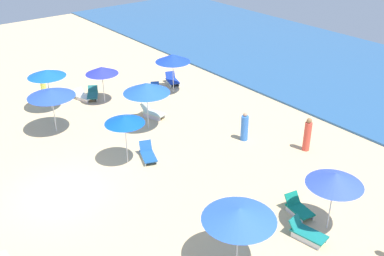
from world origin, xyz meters
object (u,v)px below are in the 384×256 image
object	(u,v)px
umbrella_0	(125,120)
lounge_chair_2_0	(93,94)
beachgoer_0	(245,127)
lounge_chair_1_0	(152,113)
umbrella_3	(335,179)
lounge_chair_7_1	(172,80)
lounge_chair_3_0	(307,233)
beachgoer_3	(43,84)
umbrella_2	(102,70)
beachgoer_1	(307,135)
lounge_chair_3_1	(298,208)
umbrella_7	(173,58)
umbrella_1	(146,88)
lounge_chair_0_0	(148,154)
umbrella_5	(51,93)
umbrella_6	(46,73)
lounge_chair_2_1	(84,96)
umbrella_4	(239,214)
lounge_chair_7_0	(156,91)

from	to	relation	value
umbrella_0	lounge_chair_2_0	bearing A→B (deg)	163.99
beachgoer_0	lounge_chair_1_0	bearing A→B (deg)	-148.82
umbrella_3	lounge_chair_7_1	distance (m)	16.20
lounge_chair_3_0	beachgoer_3	size ratio (longest dim) A/B	0.94
lounge_chair_2_0	beachgoer_0	bearing A→B (deg)	-39.78
umbrella_2	beachgoer_1	bearing A→B (deg)	23.90
lounge_chair_3_1	umbrella_7	distance (m)	13.68
umbrella_1	lounge_chair_3_0	distance (m)	11.28
lounge_chair_0_0	umbrella_7	bearing A→B (deg)	65.61
lounge_chair_1_0	umbrella_5	distance (m)	5.65
umbrella_0	lounge_chair_2_0	size ratio (longest dim) A/B	1.60
lounge_chair_1_0	umbrella_6	size ratio (longest dim) A/B	0.61
umbrella_3	beachgoer_3	bearing A→B (deg)	-169.83
lounge_chair_2_0	umbrella_3	world-z (taller)	umbrella_3
beachgoer_0	umbrella_1	bearing A→B (deg)	-134.95
lounge_chair_3_0	lounge_chair_3_1	bearing A→B (deg)	42.15
umbrella_0	umbrella_1	xyz separation A→B (m)	(-2.38, 2.74, 0.08)
lounge_chair_0_0	lounge_chair_1_0	xyz separation A→B (m)	(-3.66, 2.72, 0.04)
lounge_chair_2_1	lounge_chair_7_1	distance (m)	5.94
umbrella_7	beachgoer_3	bearing A→B (deg)	-125.06
umbrella_3	lounge_chair_3_0	bearing A→B (deg)	-95.68
lounge_chair_3_0	umbrella_4	size ratio (longest dim) A/B	0.59
lounge_chair_3_1	lounge_chair_1_0	bearing A→B (deg)	98.75
umbrella_6	beachgoer_3	xyz separation A→B (m)	(-2.34, 0.50, -1.54)
beachgoer_1	umbrella_5	bearing A→B (deg)	-70.03
umbrella_3	umbrella_7	distance (m)	14.72
lounge_chair_2_1	lounge_chair_7_1	size ratio (longest dim) A/B	1.01
beachgoer_1	beachgoer_3	bearing A→B (deg)	-86.02
umbrella_1	lounge_chair_3_0	world-z (taller)	umbrella_1
umbrella_3	umbrella_4	xyz separation A→B (m)	(-0.76, -4.01, -0.09)
lounge_chair_3_0	beachgoer_1	xyz separation A→B (m)	(-4.25, 5.17, 0.56)
lounge_chair_7_0	beachgoer_1	distance (m)	10.62
lounge_chair_0_0	umbrella_2	size ratio (longest dim) A/B	0.65
lounge_chair_2_1	lounge_chair_3_0	xyz separation A→B (m)	(16.75, 0.67, 0.04)
umbrella_4	lounge_chair_7_1	size ratio (longest dim) A/B	1.80
umbrella_0	umbrella_1	world-z (taller)	umbrella_1
beachgoer_1	umbrella_2	bearing A→B (deg)	-89.17
umbrella_4	beachgoer_0	xyz separation A→B (m)	(-6.26, 6.41, -1.44)
lounge_chair_1_0	umbrella_5	world-z (taller)	umbrella_5
lounge_chair_3_1	umbrella_3	bearing A→B (deg)	-70.82
lounge_chair_2_1	umbrella_6	bearing A→B (deg)	169.41
lounge_chair_3_1	beachgoer_1	world-z (taller)	beachgoer_1
lounge_chair_0_0	umbrella_1	size ratio (longest dim) A/B	0.57
lounge_chair_1_0	beachgoer_0	world-z (taller)	beachgoer_0
lounge_chair_3_1	beachgoer_0	size ratio (longest dim) A/B	0.86
umbrella_0	umbrella_5	xyz separation A→B (m)	(-5.10, -1.34, -0.04)
lounge_chair_0_0	lounge_chair_2_1	size ratio (longest dim) A/B	1.07
lounge_chair_3_1	beachgoer_1	distance (m)	5.30
lounge_chair_7_0	beachgoer_1	world-z (taller)	beachgoer_1
umbrella_2	beachgoer_0	distance (m)	9.42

